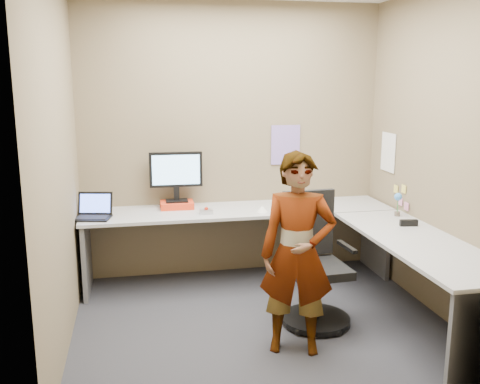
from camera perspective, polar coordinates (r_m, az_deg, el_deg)
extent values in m
plane|color=#27272C|center=(4.50, 2.32, -13.79)|extent=(3.00, 3.00, 0.00)
plane|color=#726147|center=(5.36, -0.83, 5.46)|extent=(3.00, 0.00, 3.00)
plane|color=#726147|center=(4.69, 20.63, 3.78)|extent=(0.00, 2.70, 2.70)
plane|color=#726147|center=(4.02, -18.80, 2.68)|extent=(0.00, 2.70, 2.70)
cube|color=#A3A3A3|center=(5.16, -0.16, -1.96)|extent=(2.96, 0.65, 0.03)
cube|color=#A3A3A3|center=(4.38, 18.62, -5.13)|extent=(0.65, 1.91, 0.03)
cube|color=#59595B|center=(5.19, -16.06, -6.55)|extent=(0.04, 0.60, 0.70)
cube|color=#59595B|center=(5.70, 14.25, -4.79)|extent=(0.04, 0.60, 0.70)
cube|color=red|center=(5.22, -6.74, -1.36)|extent=(0.32, 0.24, 0.06)
cube|color=black|center=(5.21, -6.75, -0.94)|extent=(0.21, 0.15, 0.02)
cube|color=black|center=(5.21, -6.79, -0.12)|extent=(0.05, 0.04, 0.13)
cube|color=black|center=(5.17, -6.85, 2.40)|extent=(0.51, 0.05, 0.34)
cube|color=#81B8E0|center=(5.15, -6.84, 2.36)|extent=(0.45, 0.01, 0.28)
cube|color=black|center=(4.95, -15.46, -2.71)|extent=(0.35, 0.28, 0.02)
cube|color=black|center=(5.03, -15.18, -1.15)|extent=(0.32, 0.13, 0.20)
cube|color=#5072FF|center=(5.03, -15.18, -1.15)|extent=(0.28, 0.10, 0.16)
cube|color=#B7B7BC|center=(4.96, -3.63, -2.10)|extent=(0.12, 0.08, 0.04)
sphere|color=#AF1D0B|center=(4.94, -3.62, -1.80)|extent=(0.04, 0.04, 0.04)
cone|color=white|center=(5.03, 2.39, -1.80)|extent=(0.10, 0.10, 0.06)
cube|color=black|center=(4.77, 17.55, -3.16)|extent=(0.15, 0.06, 0.05)
cylinder|color=brown|center=(5.09, 16.41, -2.25)|extent=(0.05, 0.05, 0.04)
cylinder|color=#338C3F|center=(5.07, 16.47, -1.26)|extent=(0.01, 0.01, 0.14)
sphere|color=#418CE4|center=(5.05, 16.52, -0.49)|extent=(0.07, 0.07, 0.07)
cube|color=#846BB7|center=(5.48, 4.87, 5.04)|extent=(0.30, 0.01, 0.40)
cube|color=white|center=(5.47, 15.53, 4.11)|extent=(0.01, 0.28, 0.38)
cube|color=#F2E059|center=(5.21, 17.07, 0.31)|extent=(0.01, 0.07, 0.07)
cube|color=pink|center=(5.28, 16.73, -0.97)|extent=(0.01, 0.07, 0.07)
cube|color=pink|center=(5.19, 17.33, -1.47)|extent=(0.01, 0.07, 0.07)
cube|color=#F2E059|center=(5.35, 16.29, 0.31)|extent=(0.01, 0.07, 0.07)
cylinder|color=black|center=(4.51, 8.08, -13.27)|extent=(0.56, 0.56, 0.04)
cylinder|color=black|center=(4.42, 8.16, -10.71)|extent=(0.06, 0.06, 0.40)
cube|color=black|center=(4.35, 8.24, -8.17)|extent=(0.48, 0.48, 0.07)
cube|color=black|center=(4.44, 7.27, -3.27)|extent=(0.44, 0.08, 0.55)
cube|color=black|center=(4.21, 5.18, -6.36)|extent=(0.06, 0.30, 0.03)
cube|color=black|center=(4.40, 11.31, -5.74)|extent=(0.06, 0.30, 0.03)
imported|color=#999399|center=(3.85, 6.15, -6.60)|extent=(0.61, 0.49, 1.47)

